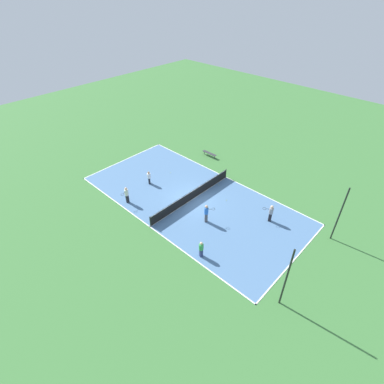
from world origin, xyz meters
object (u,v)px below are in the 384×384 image
Objects in this scene: player_near_white at (149,177)px; tennis_ball_far_baseline at (218,185)px; bench at (209,153)px; player_far_green at (201,248)px; tennis_ball_right_alley at (170,173)px; player_baseline_gray at (271,212)px; player_near_blue at (206,212)px; fence_post_back_right at (286,278)px; fence_post_back_left at (340,215)px; tennis_net at (192,195)px; player_far_white at (127,194)px; tennis_ball_left_sideline at (226,200)px.

player_near_white is 21.13× the size of tennis_ball_far_baseline.
player_far_green is at bearing -51.62° from bench.
player_far_green is 21.89× the size of tennis_ball_right_alley.
player_baseline_gray reaches higher than player_far_green.
fence_post_back_right reaches higher than player_near_blue.
fence_post_back_left is 8.19m from fence_post_back_right.
player_near_blue reaches higher than tennis_net.
fence_post_back_right is (2.66, 8.81, 1.50)m from player_near_blue.
player_near_white reaches higher than tennis_ball_far_baseline.
player_near_white is at bearing -100.10° from fence_post_back_right.
fence_post_back_left is at bearing -15.21° from player_near_blue.
tennis_ball_right_alley is at bearing -29.03° from player_baseline_gray.
fence_post_back_right is (-0.59, 6.49, 1.71)m from player_far_green.
fence_post_back_left is at bearing 100.36° from player_far_white.
fence_post_back_left is at bearing 180.00° from fence_post_back_right.
player_near_blue is at bearing -126.42° from player_far_green.
player_far_green is 11.04m from fence_post_back_left.
player_baseline_gray is 7.33m from player_far_green.
tennis_ball_far_baseline is (-1.08, -6.66, -0.94)m from player_baseline_gray.
fence_post_back_right is at bearing -64.11° from player_near_blue.
player_near_blue is 3.75m from tennis_ball_left_sideline.
player_baseline_gray is at bearing 80.79° from tennis_ball_far_baseline.
player_near_blue is 7.82m from player_far_white.
fence_post_back_left is (-1.97, 9.35, 2.51)m from tennis_ball_left_sideline.
tennis_ball_left_sideline is at bearing 56.40° from tennis_ball_far_baseline.
fence_post_back_right is at bearing 56.38° from tennis_ball_far_baseline.
tennis_ball_far_baseline is at bearing 173.79° from tennis_net.
tennis_ball_far_baseline is 0.01× the size of fence_post_back_right.
tennis_ball_far_baseline and tennis_ball_left_sideline have the same top height.
player_far_white is at bearing -0.45° from player_baseline_gray.
player_baseline_gray is 1.14× the size of player_far_green.
player_far_white is at bearing -61.69° from fence_post_back_left.
tennis_net is 6.14m from player_far_white.
tennis_ball_left_sideline is (5.33, 6.74, -0.34)m from bench.
tennis_ball_left_sideline is at bearing -38.32° from bench.
tennis_ball_left_sideline is at bearing 92.96° from tennis_ball_right_alley.
fence_post_back_right is at bearing 56.38° from tennis_ball_left_sideline.
player_far_white is (4.52, -4.12, 0.45)m from tennis_net.
player_near_white is at bearing -91.08° from player_far_green.
player_baseline_gray is (-2.47, 7.04, 0.44)m from tennis_net.
fence_post_back_right reaches higher than tennis_net.
player_baseline_gray is 24.90× the size of tennis_ball_left_sideline.
tennis_ball_left_sideline is (-2.13, 2.52, -0.50)m from tennis_net.
bench is 12.00m from player_far_white.
bench reaches higher than tennis_ball_far_baseline.
tennis_ball_far_baseline is 14.02m from fence_post_back_right.
fence_post_back_left reaches higher than tennis_net.
tennis_ball_right_alley is at bearing -96.92° from bench.
player_far_white reaches higher than player_baseline_gray.
bench is 5.77m from tennis_ball_right_alley.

